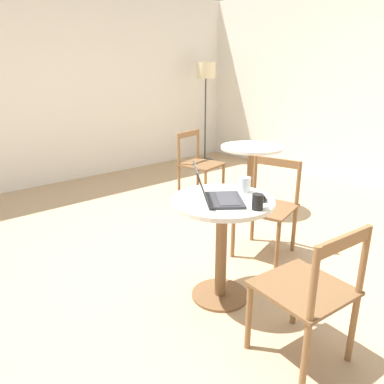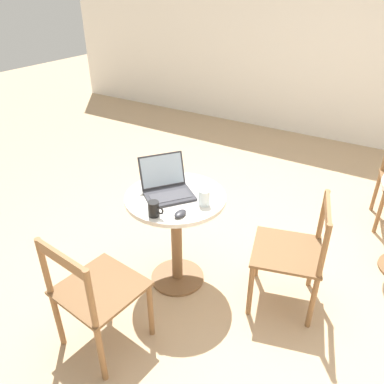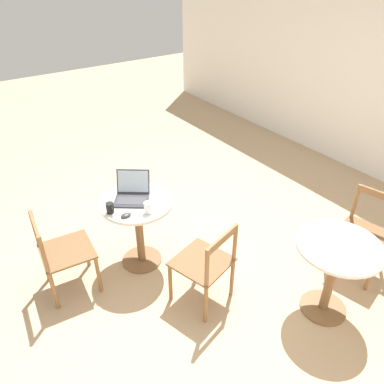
{
  "view_description": "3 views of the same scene",
  "coord_description": "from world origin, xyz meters",
  "px_view_note": "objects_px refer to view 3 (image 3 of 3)",
  "views": [
    {
      "loc": [
        -1.93,
        -2.02,
        1.59
      ],
      "look_at": [
        -0.14,
        0.05,
        0.68
      ],
      "focal_mm": 35.0,
      "sensor_mm": 36.0,
      "label": 1
    },
    {
      "loc": [
        1.02,
        -2.18,
        2.05
      ],
      "look_at": [
        -0.28,
        -0.07,
        0.62
      ],
      "focal_mm": 35.0,
      "sensor_mm": 36.0,
      "label": 2
    },
    {
      "loc": [
        2.46,
        -1.63,
        2.74
      ],
      "look_at": [
        -0.1,
        0.18,
        0.72
      ],
      "focal_mm": 35.0,
      "sensor_mm": 36.0,
      "label": 3
    }
  ],
  "objects_px": {
    "cafe_table_near": "(138,218)",
    "laptop": "(132,194)",
    "cafe_table_mid": "(335,263)",
    "chair_near_right": "(206,264)",
    "chair_mid_back": "(365,233)",
    "mug": "(110,208)",
    "chair_near_front": "(62,253)",
    "drinking_glass": "(148,208)",
    "mouse": "(126,215)"
  },
  "relations": [
    {
      "from": "chair_near_front",
      "to": "mug",
      "type": "relative_size",
      "value": 7.57
    },
    {
      "from": "chair_near_front",
      "to": "chair_near_right",
      "type": "bearing_deg",
      "value": 48.19
    },
    {
      "from": "mouse",
      "to": "drinking_glass",
      "type": "bearing_deg",
      "value": 72.62
    },
    {
      "from": "chair_near_front",
      "to": "chair_mid_back",
      "type": "distance_m",
      "value": 2.88
    },
    {
      "from": "chair_near_front",
      "to": "mouse",
      "type": "bearing_deg",
      "value": 66.42
    },
    {
      "from": "chair_near_right",
      "to": "mug",
      "type": "relative_size",
      "value": 7.57
    },
    {
      "from": "chair_mid_back",
      "to": "cafe_table_near",
      "type": "bearing_deg",
      "value": -127.62
    },
    {
      "from": "cafe_table_mid",
      "to": "drinking_glass",
      "type": "distance_m",
      "value": 1.67
    },
    {
      "from": "mug",
      "to": "drinking_glass",
      "type": "height_order",
      "value": "drinking_glass"
    },
    {
      "from": "chair_mid_back",
      "to": "drinking_glass",
      "type": "xyz_separation_m",
      "value": [
        -1.12,
        -1.75,
        0.37
      ]
    },
    {
      "from": "cafe_table_mid",
      "to": "chair_near_right",
      "type": "xyz_separation_m",
      "value": [
        -0.71,
        -0.81,
        -0.12
      ]
    },
    {
      "from": "mouse",
      "to": "mug",
      "type": "relative_size",
      "value": 0.9
    },
    {
      "from": "chair_near_front",
      "to": "mug",
      "type": "xyz_separation_m",
      "value": [
        0.11,
        0.47,
        0.37
      ]
    },
    {
      "from": "chair_near_right",
      "to": "cafe_table_mid",
      "type": "bearing_deg",
      "value": 48.68
    },
    {
      "from": "chair_near_front",
      "to": "mouse",
      "type": "distance_m",
      "value": 0.69
    },
    {
      "from": "cafe_table_mid",
      "to": "laptop",
      "type": "relative_size",
      "value": 1.7
    },
    {
      "from": "cafe_table_near",
      "to": "drinking_glass",
      "type": "height_order",
      "value": "drinking_glass"
    },
    {
      "from": "cafe_table_mid",
      "to": "mug",
      "type": "height_order",
      "value": "mug"
    },
    {
      "from": "chair_near_front",
      "to": "drinking_glass",
      "type": "height_order",
      "value": "drinking_glass"
    },
    {
      "from": "mouse",
      "to": "laptop",
      "type": "bearing_deg",
      "value": 141.25
    },
    {
      "from": "laptop",
      "to": "drinking_glass",
      "type": "xyz_separation_m",
      "value": [
        0.29,
        0.01,
        0.0
      ]
    },
    {
      "from": "cafe_table_mid",
      "to": "chair_mid_back",
      "type": "height_order",
      "value": "chair_mid_back"
    },
    {
      "from": "chair_near_right",
      "to": "chair_mid_back",
      "type": "bearing_deg",
      "value": 70.06
    },
    {
      "from": "cafe_table_near",
      "to": "chair_near_front",
      "type": "distance_m",
      "value": 0.76
    },
    {
      "from": "cafe_table_mid",
      "to": "mouse",
      "type": "height_order",
      "value": "mouse"
    },
    {
      "from": "laptop",
      "to": "mouse",
      "type": "xyz_separation_m",
      "value": [
        0.23,
        -0.18,
        -0.03
      ]
    },
    {
      "from": "cafe_table_near",
      "to": "mug",
      "type": "bearing_deg",
      "value": -84.09
    },
    {
      "from": "cafe_table_mid",
      "to": "drinking_glass",
      "type": "xyz_separation_m",
      "value": [
        -1.28,
        -1.04,
        0.25
      ]
    },
    {
      "from": "cafe_table_near",
      "to": "cafe_table_mid",
      "type": "height_order",
      "value": "same"
    },
    {
      "from": "mouse",
      "to": "drinking_glass",
      "type": "distance_m",
      "value": 0.21
    },
    {
      "from": "laptop",
      "to": "drinking_glass",
      "type": "height_order",
      "value": "laptop"
    },
    {
      "from": "cafe_table_near",
      "to": "cafe_table_mid",
      "type": "distance_m",
      "value": 1.83
    },
    {
      "from": "laptop",
      "to": "drinking_glass",
      "type": "bearing_deg",
      "value": 1.98
    },
    {
      "from": "chair_mid_back",
      "to": "drinking_glass",
      "type": "bearing_deg",
      "value": -122.69
    },
    {
      "from": "laptop",
      "to": "mouse",
      "type": "height_order",
      "value": "laptop"
    },
    {
      "from": "chair_near_right",
      "to": "chair_near_front",
      "type": "bearing_deg",
      "value": -131.81
    },
    {
      "from": "chair_mid_back",
      "to": "drinking_glass",
      "type": "distance_m",
      "value": 2.11
    },
    {
      "from": "cafe_table_mid",
      "to": "chair_near_right",
      "type": "distance_m",
      "value": 1.09
    },
    {
      "from": "mouse",
      "to": "mug",
      "type": "distance_m",
      "value": 0.17
    },
    {
      "from": "chair_near_right",
      "to": "chair_mid_back",
      "type": "height_order",
      "value": "same"
    },
    {
      "from": "cafe_table_near",
      "to": "mouse",
      "type": "distance_m",
      "value": 0.33
    },
    {
      "from": "chair_near_front",
      "to": "chair_near_right",
      "type": "height_order",
      "value": "same"
    },
    {
      "from": "chair_near_right",
      "to": "laptop",
      "type": "bearing_deg",
      "value": -164.64
    },
    {
      "from": "cafe_table_mid",
      "to": "chair_mid_back",
      "type": "xyz_separation_m",
      "value": [
        -0.16,
        0.71,
        -0.12
      ]
    },
    {
      "from": "cafe_table_near",
      "to": "laptop",
      "type": "height_order",
      "value": "laptop"
    },
    {
      "from": "cafe_table_mid",
      "to": "mug",
      "type": "xyz_separation_m",
      "value": [
        -1.48,
        -1.32,
        0.25
      ]
    },
    {
      "from": "chair_near_right",
      "to": "drinking_glass",
      "type": "bearing_deg",
      "value": -158.35
    },
    {
      "from": "cafe_table_mid",
      "to": "chair_near_right",
      "type": "relative_size",
      "value": 0.9
    },
    {
      "from": "chair_near_front",
      "to": "laptop",
      "type": "distance_m",
      "value": 0.83
    },
    {
      "from": "cafe_table_mid",
      "to": "mouse",
      "type": "bearing_deg",
      "value": -137.5
    }
  ]
}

